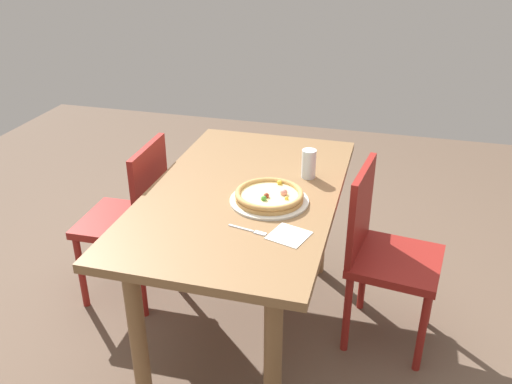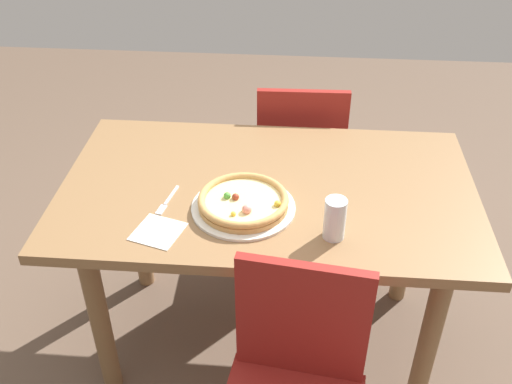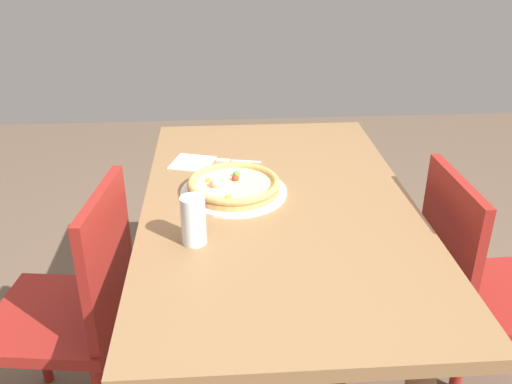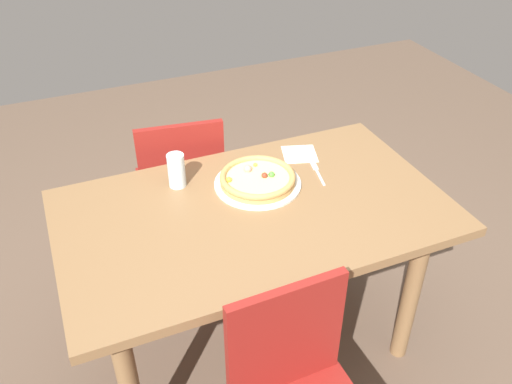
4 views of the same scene
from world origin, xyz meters
name	(u,v)px [view 1 (image 1 of 4)]	position (x,y,z in m)	size (l,w,h in m)	color
ground_plane	(245,325)	(0.00, 0.00, 0.00)	(6.00, 6.00, 0.00)	brown
dining_table	(244,212)	(0.00, 0.00, 0.66)	(1.43, 0.84, 0.77)	olive
chair_near	(132,216)	(-0.11, -0.63, 0.49)	(0.41, 0.41, 0.88)	maroon
chair_far	(383,250)	(-0.12, 0.63, 0.49)	(0.45, 0.45, 0.88)	maroon
plate	(269,201)	(0.07, 0.14, 0.77)	(0.34, 0.34, 0.01)	silver
pizza	(269,195)	(0.07, 0.14, 0.80)	(0.30, 0.30, 0.05)	tan
fork	(251,231)	(0.33, 0.13, 0.77)	(0.05, 0.16, 0.00)	silver
drinking_glass	(309,164)	(-0.22, 0.26, 0.84)	(0.07, 0.07, 0.14)	silver
napkin	(289,235)	(0.32, 0.28, 0.77)	(0.14, 0.14, 0.00)	white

